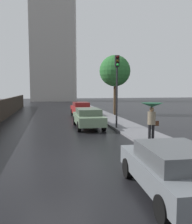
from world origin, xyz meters
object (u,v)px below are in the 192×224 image
car_green_near_kerb (88,117)px  street_tree_near (115,71)px  traffic_light (117,78)px  car_grey_mid_road (173,169)px  car_red_far_ahead (81,109)px  pedestrian_with_umbrella_near (152,111)px

car_green_near_kerb → street_tree_near: 9.55m
traffic_light → street_tree_near: 9.20m
car_green_near_kerb → car_grey_mid_road: size_ratio=1.13×
car_green_near_kerb → car_grey_mid_road: car_green_near_kerb is taller
car_red_far_ahead → traffic_light: (1.33, -7.82, 2.67)m
car_red_far_ahead → street_tree_near: 5.42m
car_grey_mid_road → car_red_far_ahead: car_red_far_ahead is taller
car_green_near_kerb → traffic_light: bearing=-31.3°
car_green_near_kerb → pedestrian_with_umbrella_near: size_ratio=2.33×
traffic_light → street_tree_near: street_tree_near is taller
car_grey_mid_road → car_green_near_kerb: bearing=95.1°
car_green_near_kerb → car_red_far_ahead: car_red_far_ahead is taller
car_red_far_ahead → traffic_light: bearing=-82.5°
car_grey_mid_road → street_tree_near: bearing=81.6°
pedestrian_with_umbrella_near → car_green_near_kerb: bearing=114.9°
car_grey_mid_road → street_tree_near: size_ratio=0.63×
car_grey_mid_road → traffic_light: size_ratio=0.82×
street_tree_near → traffic_light: bearing=-105.0°
car_grey_mid_road → pedestrian_with_umbrella_near: bearing=73.8°
car_red_far_ahead → pedestrian_with_umbrella_near: pedestrian_with_umbrella_near is taller
car_red_far_ahead → pedestrian_with_umbrella_near: bearing=-83.3°
street_tree_near → car_grey_mid_road: bearing=-101.3°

